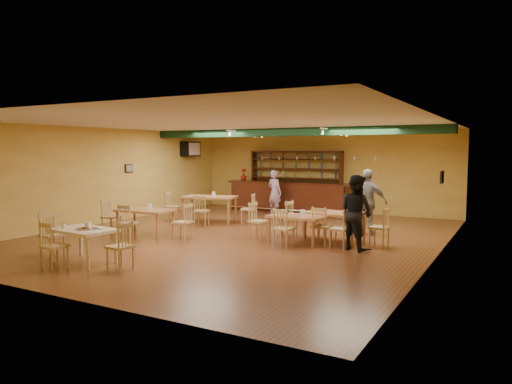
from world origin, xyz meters
The scene contains 23 objects.
floor centered at (0.00, 0.00, 0.00)m, with size 12.00×12.00×0.00m, color #5A3019.
ceiling_beam centered at (0.00, 2.80, 2.87)m, with size 10.00×0.30×0.25m, color #113319.
track_rail_left centered at (-1.80, 3.40, 2.94)m, with size 0.05×2.50×0.05m, color white.
track_rail_right centered at (1.40, 3.40, 2.94)m, with size 0.05×2.50×0.05m, color white.
ac_unit centered at (-4.80, 4.20, 2.35)m, with size 0.34×0.70×0.48m, color white.
picture_left centered at (-4.97, 1.00, 1.70)m, with size 0.04×0.34×0.28m, color black.
picture_right centered at (4.97, 0.50, 1.70)m, with size 0.04×0.34×0.28m, color black.
bar_counter centered at (-1.02, 5.15, 0.56)m, with size 4.77×0.85×1.13m, color #36150A.
back_bar_hutch centered at (-1.02, 5.78, 1.14)m, with size 3.69×0.40×2.28m, color #36150A.
poinsettia centered at (-2.96, 5.15, 1.36)m, with size 0.26×0.26×0.46m, color #9A140E.
dining_table_a centered at (-2.19, 1.68, 0.42)m, with size 1.66×1.00×0.83m, color #AF6A3E.
dining_table_b centered at (2.42, 0.58, 0.37)m, with size 1.46×0.88×0.73m, color #AF6A3E.
dining_table_c centered at (-2.24, -1.26, 0.36)m, with size 1.45×0.87×0.73m, color #AF6A3E.
dining_table_d centered at (1.70, -0.14, 0.34)m, with size 1.38×0.83×0.69m, color #AF6A3E.
near_table centered at (-1.28, -4.18, 0.35)m, with size 1.31×0.84×0.70m, color beige.
pizza_tray centered at (-1.18, -4.18, 0.71)m, with size 0.40×0.40×0.01m, color silver.
parmesan_shaker centered at (-1.70, -4.32, 0.75)m, with size 0.07×0.07×0.11m, color #EAE5C6.
napkin_stack centered at (-0.95, -4.00, 0.71)m, with size 0.20×0.15×0.03m, color white.
pizza_server centered at (-1.04, -4.14, 0.72)m, with size 0.32×0.09×0.00m, color silver.
side_plate centered at (-0.76, -4.37, 0.71)m, with size 0.22×0.22×0.01m, color white.
patron_bar centered at (-1.18, 4.33, 0.80)m, with size 0.58×0.38×1.60m, color #8C499E.
patron_right_a centered at (3.22, -0.22, 0.87)m, with size 0.85×0.66×1.75m, color black.
patron_right_b centered at (2.90, 1.86, 0.90)m, with size 1.05×0.44×1.80m, color gray.
Camera 1 is at (6.52, -10.96, 2.31)m, focal length 33.64 mm.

